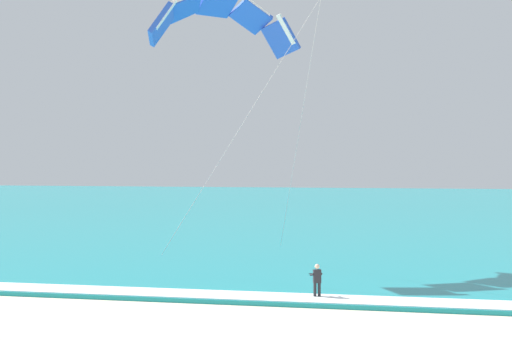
% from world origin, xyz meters
% --- Properties ---
extents(sea, '(200.00, 120.00, 0.20)m').
position_xyz_m(sea, '(0.00, 71.78, 0.10)').
color(sea, teal).
rests_on(sea, ground).
extents(surf_foam, '(200.00, 1.77, 0.04)m').
position_xyz_m(surf_foam, '(0.00, 12.78, 0.22)').
color(surf_foam, white).
rests_on(surf_foam, sea).
extents(surfboard, '(0.91, 1.47, 0.09)m').
position_xyz_m(surfboard, '(0.05, 13.13, 0.03)').
color(surfboard, '#239EC6').
rests_on(surfboard, ground).
extents(kitesurfer, '(0.64, 0.64, 1.69)m').
position_xyz_m(kitesurfer, '(0.04, 13.14, 0.94)').
color(kitesurfer, '#232328').
rests_on(kitesurfer, ground).
extents(kite_primary, '(9.75, 10.02, 14.88)m').
position_xyz_m(kite_primary, '(-6.08, 20.52, 14.63)').
color(kite_primary, blue).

